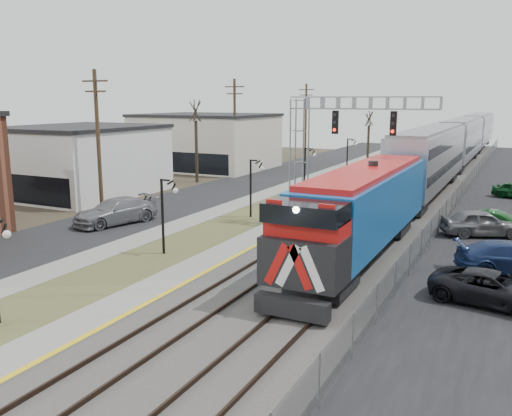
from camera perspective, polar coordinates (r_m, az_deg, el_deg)
The scene contains 20 objects.
street_west at distance 46.68m, azimuth -4.86°, elevation 1.54°, with size 7.00×120.00×0.04m, color black.
sidewalk at distance 44.54m, azimuth 0.09°, elevation 1.13°, with size 2.00×120.00×0.08m, color gray.
grass_median at distance 43.31m, azimuth 3.65°, elevation 0.80°, with size 4.00×120.00×0.06m, color #4A4F2A.
platform at distance 42.24m, azimuth 7.40°, elevation 0.58°, with size 2.00×120.00×0.24m, color gray.
ballast_bed at distance 40.93m, azimuth 14.02°, elevation -0.04°, with size 8.00×120.00×0.20m, color #595651.
platform_edge at distance 41.95m, azimuth 8.54°, elevation 0.65°, with size 0.24×120.00×0.01m, color gold.
track_near at distance 41.35m, azimuth 11.33°, elevation 0.44°, with size 1.58×120.00×0.15m.
track_far at distance 40.61m, azimuth 16.10°, elevation 0.01°, with size 1.58×120.00×0.15m.
train at distance 61.89m, azimuth 20.03°, elevation 6.03°, with size 3.00×85.85×5.33m.
signal_gantry at distance 34.24m, azimuth 7.28°, elevation 7.30°, with size 9.00×1.07×8.15m.
lampposts at distance 28.55m, azimuth -9.46°, elevation -0.85°, with size 0.14×62.14×4.00m.
utility_poles at distance 39.90m, azimuth -16.26°, elevation 6.67°, with size 0.28×80.28×10.00m.
fence at distance 40.14m, azimuth 19.92°, elevation 0.41°, with size 0.04×120.00×1.60m, color gray.
buildings_west at distance 44.22m, azimuth -23.06°, elevation 4.04°, with size 14.00×67.00×7.00m.
bare_trees at distance 50.23m, azimuth -3.73°, elevation 5.35°, with size 12.30×42.30×5.95m.
car_lot_c at distance 23.37m, azimuth 23.64°, elevation -7.86°, with size 2.18×4.73×1.32m, color black.
car_lot_d at distance 27.84m, azimuth 25.37°, elevation -4.83°, with size 2.05×5.05×1.46m, color navy.
car_lot_e at distance 34.52m, azimuth 22.67°, elevation -1.52°, with size 1.86×4.62×1.58m, color slate.
car_lot_f at distance 35.74m, azimuth 24.09°, elevation -1.44°, with size 1.39×3.99×1.31m, color #0C3C14.
car_street_b at distance 36.17m, azimuth -14.57°, elevation -0.39°, with size 2.30×5.66×1.64m, color slate.
Camera 1 is at (12.47, -4.26, 7.99)m, focal length 38.00 mm.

